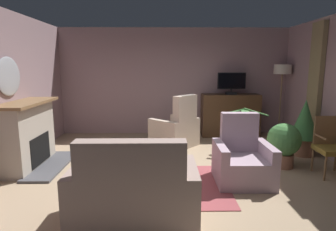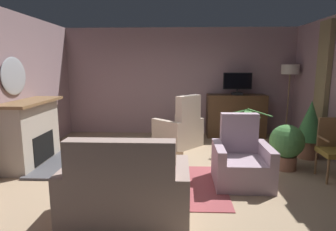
# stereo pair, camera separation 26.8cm
# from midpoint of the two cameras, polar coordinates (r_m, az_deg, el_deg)

# --- Properties ---
(ground_plane) EXTENTS (6.59, 6.48, 0.04)m
(ground_plane) POSITION_cam_midpoint_polar(r_m,az_deg,el_deg) (4.99, 0.76, -11.69)
(ground_plane) COLOR tan
(wall_back) EXTENTS (6.59, 0.10, 2.80)m
(wall_back) POSITION_cam_midpoint_polar(r_m,az_deg,el_deg) (7.64, 0.16, 6.82)
(wall_back) COLOR gray
(wall_back) RESTS_ON ground_plane
(curtain_panel_far) EXTENTS (0.10, 0.44, 2.35)m
(curtain_panel_far) POSITION_cam_midpoint_polar(r_m,az_deg,el_deg) (6.71, 26.55, 6.53)
(curtain_panel_far) COLOR #8E7F56
(rug_central) EXTENTS (2.02, 1.63, 0.01)m
(rug_central) POSITION_cam_midpoint_polar(r_m,az_deg,el_deg) (4.51, -2.91, -13.77)
(rug_central) COLOR #9E474C
(rug_central) RESTS_ON ground_plane
(fireplace) EXTENTS (0.92, 1.58, 1.20)m
(fireplace) POSITION_cam_midpoint_polar(r_m,az_deg,el_deg) (5.77, -27.51, -3.68)
(fireplace) COLOR #4C4C51
(fireplace) RESTS_ON ground_plane
(wall_mirror_oval) EXTENTS (0.06, 0.78, 0.68)m
(wall_mirror_oval) POSITION_cam_midpoint_polar(r_m,az_deg,el_deg) (5.75, -30.59, 6.79)
(wall_mirror_oval) COLOR #B2B7BF
(tv_cabinet) EXTENTS (1.47, 0.56, 1.09)m
(tv_cabinet) POSITION_cam_midpoint_polar(r_m,az_deg,el_deg) (7.56, 11.33, -0.09)
(tv_cabinet) COLOR #352315
(tv_cabinet) RESTS_ON ground_plane
(television) EXTENTS (0.71, 0.20, 0.56)m
(television) POSITION_cam_midpoint_polar(r_m,az_deg,el_deg) (7.41, 11.65, 6.46)
(television) COLOR black
(television) RESTS_ON tv_cabinet
(coffee_table) EXTENTS (1.12, 0.62, 0.45)m
(coffee_table) POSITION_cam_midpoint_polar(r_m,az_deg,el_deg) (4.41, -5.48, -8.88)
(coffee_table) COLOR #4C331E
(coffee_table) RESTS_ON ground_plane
(tv_remote) EXTENTS (0.18, 0.09, 0.02)m
(tv_remote) POSITION_cam_midpoint_polar(r_m,az_deg,el_deg) (4.35, -3.16, -8.28)
(tv_remote) COLOR black
(tv_remote) RESTS_ON coffee_table
(folded_newspaper) EXTENTS (0.35, 0.29, 0.01)m
(folded_newspaper) POSITION_cam_midpoint_polar(r_m,az_deg,el_deg) (4.41, -7.56, -8.19)
(folded_newspaper) COLOR silver
(folded_newspaper) RESTS_ON coffee_table
(sofa_floral) EXTENTS (1.46, 0.86, 1.07)m
(sofa_floral) POSITION_cam_midpoint_polar(r_m,az_deg,el_deg) (3.44, -9.13, -15.46)
(sofa_floral) COLOR #A3897F
(sofa_floral) RESTS_ON ground_plane
(armchair_beside_cabinet) EXTENTS (1.20, 1.20, 1.21)m
(armchair_beside_cabinet) POSITION_cam_midpoint_polar(r_m,az_deg,el_deg) (6.46, 0.49, -3.03)
(armchair_beside_cabinet) COLOR #C6B29E
(armchair_beside_cabinet) RESTS_ON ground_plane
(armchair_near_window) EXTENTS (0.86, 0.84, 1.07)m
(armchair_near_window) POSITION_cam_midpoint_polar(r_m,az_deg,el_deg) (4.67, 13.10, -8.91)
(armchair_near_window) COLOR #AD93A3
(armchair_near_window) RESTS_ON ground_plane
(side_chair_far_end) EXTENTS (0.48, 0.51, 0.98)m
(side_chair_far_end) POSITION_cam_midpoint_polar(r_m,az_deg,el_deg) (5.42, 28.63, -5.21)
(side_chair_far_end) COLOR olive
(side_chair_far_end) RESTS_ON ground_plane
(potted_plant_leafy_by_curtain) EXTENTS (0.55, 0.55, 1.15)m
(potted_plant_leafy_by_curtain) POSITION_cam_midpoint_polar(r_m,az_deg,el_deg) (6.31, 24.68, -1.66)
(potted_plant_leafy_by_curtain) COLOR #99664C
(potted_plant_leafy_by_curtain) RESTS_ON ground_plane
(potted_plant_on_hearth_side) EXTENTS (0.82, 0.86, 0.97)m
(potted_plant_on_hearth_side) POSITION_cam_midpoint_polar(r_m,az_deg,el_deg) (6.09, 13.54, -5.04)
(potted_plant_on_hearth_side) COLOR beige
(potted_plant_on_hearth_side) RESTS_ON ground_plane
(potted_plant_tall_palm_by_window) EXTENTS (0.59, 0.59, 0.81)m
(potted_plant_tall_palm_by_window) POSITION_cam_midpoint_polar(r_m,az_deg,el_deg) (5.50, 20.99, -5.11)
(potted_plant_tall_palm_by_window) COLOR #99664C
(potted_plant_tall_palm_by_window) RESTS_ON ground_plane
(cat) EXTENTS (0.46, 0.56, 0.18)m
(cat) POSITION_cam_midpoint_polar(r_m,az_deg,el_deg) (5.26, -14.52, -9.65)
(cat) COLOR #2D2D33
(cat) RESTS_ON ground_plane
(floor_lamp) EXTENTS (0.43, 0.43, 1.85)m
(floor_lamp) POSITION_cam_midpoint_polar(r_m,az_deg,el_deg) (7.74, 21.06, 7.28)
(floor_lamp) COLOR #4C4233
(floor_lamp) RESTS_ON ground_plane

